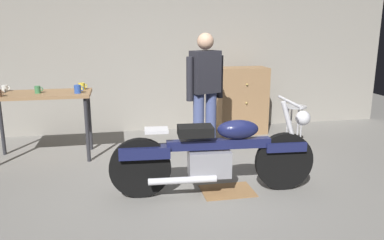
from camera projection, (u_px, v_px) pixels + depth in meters
ground_plane at (201, 194)px, 4.07m from camera, size 12.00×12.00×0.00m
back_wall at (165, 39)px, 6.38m from camera, size 8.00×0.12×3.10m
workbench at (41, 101)px, 5.03m from camera, size 1.30×0.64×0.90m
motorcycle at (216, 153)px, 4.01m from camera, size 2.19×0.60×1.00m
person_standing at (205, 89)px, 5.14m from camera, size 0.54×0.34×1.67m
shop_stool at (295, 115)px, 5.51m from camera, size 0.32×0.32×0.64m
wooden_dresser at (242, 100)px, 6.37m from camera, size 0.80×0.47×1.10m
drip_tray at (228, 191)px, 4.14m from camera, size 0.56×0.40×0.01m
mug_white_ceramic at (5, 88)px, 5.10m from camera, size 0.11×0.08×0.09m
mug_blue_enamel at (78, 89)px, 4.96m from camera, size 0.12×0.09×0.11m
mug_green_speckled at (38, 90)px, 4.97m from camera, size 0.11×0.07×0.10m
mug_yellow_tall at (82, 86)px, 5.25m from camera, size 0.12×0.09×0.09m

